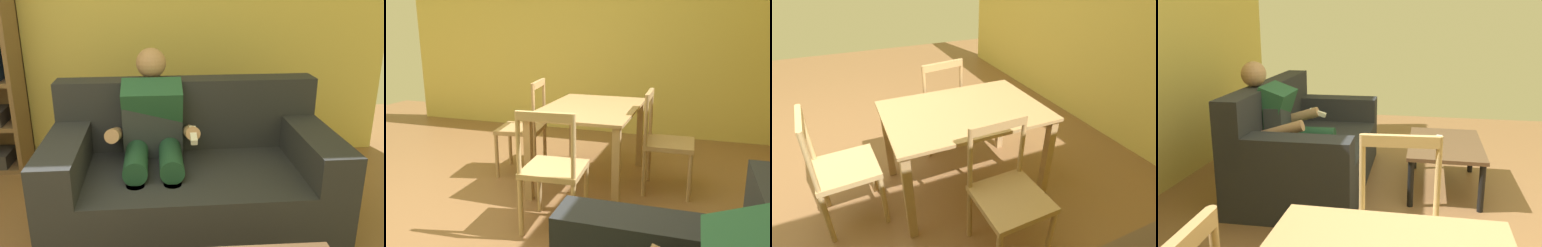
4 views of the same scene
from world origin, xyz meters
TOP-DOWN VIEW (x-y plane):
  - ground_plane at (0.00, 0.00)m, footprint 8.30×8.30m
  - wall_side at (-3.15, 0.00)m, footprint 0.12×5.53m
  - dining_table at (-1.30, 0.60)m, footprint 1.22×0.85m
  - dining_chair_near_wall at (-1.30, 1.30)m, footprint 0.43×0.43m
  - dining_chair_facing_couch at (-0.36, 0.61)m, footprint 0.45×0.45m
  - dining_chair_by_doorway at (-1.31, -0.09)m, footprint 0.48×0.48m

SIDE VIEW (x-z plane):
  - ground_plane at x=0.00m, z-range 0.00..0.00m
  - dining_chair_near_wall at x=-1.30m, z-range 0.00..0.89m
  - dining_chair_facing_couch at x=-0.36m, z-range 0.00..0.90m
  - dining_chair_by_doorway at x=-1.31m, z-range -0.01..0.93m
  - dining_table at x=-1.30m, z-range 0.25..0.97m
  - wall_side at x=-3.15m, z-range 0.00..2.55m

